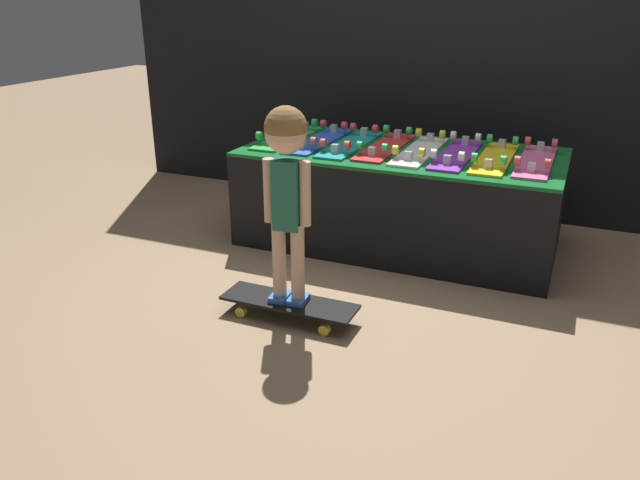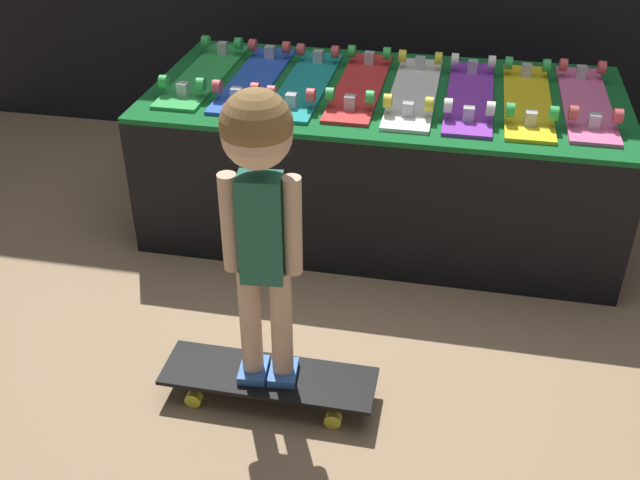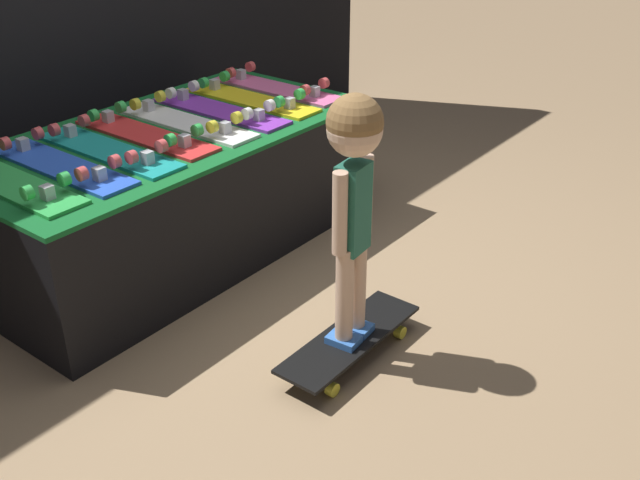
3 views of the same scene
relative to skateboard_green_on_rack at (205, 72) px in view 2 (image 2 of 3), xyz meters
name	(u,v)px [view 2 (image 2 of 3)]	position (x,y,z in m)	size (l,w,h in m)	color
ground_plane	(362,287)	(0.77, -0.55, -0.60)	(16.00, 16.00, 0.00)	#9E7F5B
display_rack	(383,157)	(0.77, -0.01, -0.31)	(1.88, 0.94, 0.59)	black
skateboard_green_on_rack	(205,72)	(0.00, 0.00, 0.00)	(0.18, 0.76, 0.09)	green
skateboard_blue_on_rack	(255,77)	(0.22, -0.01, 0.00)	(0.18, 0.76, 0.09)	blue
skateboard_teal_on_rack	(306,82)	(0.44, -0.03, 0.00)	(0.18, 0.76, 0.09)	teal
skateboard_red_on_rack	(360,84)	(0.66, 0.00, 0.00)	(0.18, 0.76, 0.09)	red
skateboard_white_on_rack	(414,90)	(0.88, -0.02, 0.00)	(0.18, 0.76, 0.09)	white
skateboard_purple_on_rack	(470,94)	(1.10, -0.02, 0.00)	(0.18, 0.76, 0.09)	purple
skateboard_yellow_on_rack	(528,98)	(1.31, -0.02, 0.00)	(0.18, 0.76, 0.09)	yellow
skateboard_pink_on_rack	(586,100)	(1.53, 0.00, 0.00)	(0.18, 0.76, 0.09)	pink
skateboard_on_floor	(269,379)	(0.57, -1.18, -0.53)	(0.67, 0.20, 0.09)	black
child	(259,190)	(0.57, -1.18, 0.14)	(0.22, 0.19, 0.94)	#3870C6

